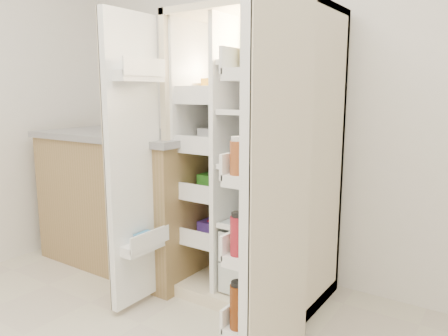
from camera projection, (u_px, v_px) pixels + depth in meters
The scene contains 5 objects.
wall_back at pixel (299, 87), 2.86m from camera, with size 4.00×0.02×2.70m, color white.
refrigerator at pixel (260, 181), 2.74m from camera, with size 0.92×0.70×1.80m.
freezer_door at pixel (134, 164), 2.51m from camera, with size 0.15×0.40×1.72m.
fridge_door at pixel (275, 191), 1.89m from camera, with size 0.17×0.58×1.72m.
kitchen_counter at pixel (130, 198), 3.27m from camera, with size 1.40×0.75×1.02m.
Camera 1 is at (1.21, -0.70, 1.31)m, focal length 34.00 mm.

